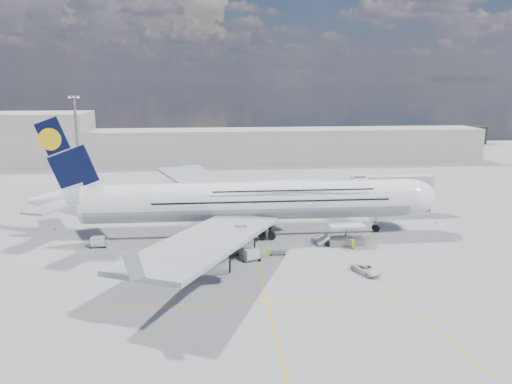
{
  "coord_description": "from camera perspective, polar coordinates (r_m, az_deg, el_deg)",
  "views": [
    {
      "loc": [
        -7.16,
        -81.71,
        29.31
      ],
      "look_at": [
        1.09,
        8.0,
        8.91
      ],
      "focal_mm": 35.0,
      "sensor_mm": 36.0,
      "label": 1
    }
  ],
  "objects": [
    {
      "name": "dolly_back",
      "position": [
        93.7,
        -17.62,
        -5.42
      ],
      "size": [
        3.16,
        1.8,
        1.95
      ],
      "rotation": [
        0.0,
        0.0,
        0.05
      ],
      "color": "gray",
      "rests_on": "ground"
    },
    {
      "name": "dolly_row_a",
      "position": [
        85.1,
        -7.04,
        -7.24
      ],
      "size": [
        3.34,
        2.53,
        0.44
      ],
      "rotation": [
        0.0,
        0.0,
        0.36
      ],
      "color": "gray",
      "rests_on": "ground"
    },
    {
      "name": "taxi_line_main",
      "position": [
        87.1,
        -0.23,
        -6.9
      ],
      "size": [
        0.25,
        220.0,
        0.01
      ],
      "primitive_type": "cube",
      "color": "#EAA60C",
      "rests_on": "ground"
    },
    {
      "name": "tree_line",
      "position": [
        228.07,
        6.75,
        6.3
      ],
      "size": [
        160.0,
        6.0,
        8.0
      ],
      "primitive_type": "cube",
      "color": "#193814",
      "rests_on": "ground"
    },
    {
      "name": "baggage_tug",
      "position": [
        85.63,
        -9.33,
        -6.86
      ],
      "size": [
        3.15,
        1.96,
        1.83
      ],
      "rotation": [
        0.0,
        0.0,
        0.22
      ],
      "color": "white",
      "rests_on": "ground"
    },
    {
      "name": "crew_tug",
      "position": [
        84.45,
        1.39,
        -6.93
      ],
      "size": [
        1.17,
        0.74,
        1.74
      ],
      "primitive_type": "imported",
      "rotation": [
        0.0,
        0.0,
        0.08
      ],
      "color": "#A1F619",
      "rests_on": "ground"
    },
    {
      "name": "light_mast",
      "position": [
        131.88,
        -19.71,
        5.0
      ],
      "size": [
        3.0,
        0.7,
        25.5
      ],
      "color": "gray",
      "rests_on": "ground"
    },
    {
      "name": "cone_wing_right_outer",
      "position": [
        76.07,
        -9.6,
        -9.89
      ],
      "size": [
        0.4,
        0.4,
        0.51
      ],
      "color": "orange",
      "rests_on": "ground"
    },
    {
      "name": "crew_loader",
      "position": [
        90.57,
        11.1,
        -5.8
      ],
      "size": [
        0.98,
        1.05,
        1.71
      ],
      "primitive_type": "imported",
      "rotation": [
        0.0,
        0.0,
        -1.04
      ],
      "color": "#CDE117",
      "rests_on": "ground"
    },
    {
      "name": "crew_nose",
      "position": [
        95.51,
        12.69,
        -4.93
      ],
      "size": [
        0.69,
        0.6,
        1.6
      ],
      "primitive_type": "imported",
      "rotation": [
        0.0,
        0.0,
        0.47
      ],
      "color": "#B4E418",
      "rests_on": "ground"
    },
    {
      "name": "terminal",
      "position": [
        178.38,
        -2.92,
        5.23
      ],
      "size": [
        180.0,
        16.0,
        12.0
      ],
      "primitive_type": "cube",
      "color": "#B2AD9E",
      "rests_on": "ground"
    },
    {
      "name": "dolly_nose_near",
      "position": [
        82.98,
        -0.51,
        -7.14
      ],
      "size": [
        3.53,
        2.71,
        1.99
      ],
      "rotation": [
        0.0,
        0.0,
        0.38
      ],
      "color": "gray",
      "rests_on": "ground"
    },
    {
      "name": "catering_truck_outer",
      "position": [
        125.32,
        -6.02,
        0.01
      ],
      "size": [
        6.8,
        3.31,
        3.91
      ],
      "rotation": [
        0.0,
        0.0,
        0.16
      ],
      "color": "gray",
      "rests_on": "ground"
    },
    {
      "name": "airliner",
      "position": [
        94.7,
        -0.61,
        -0.95
      ],
      "size": [
        77.26,
        79.15,
        23.71
      ],
      "color": "white",
      "rests_on": "ground"
    },
    {
      "name": "dolly_row_b",
      "position": [
        81.27,
        -8.93,
        -7.68
      ],
      "size": [
        3.76,
        2.75,
        2.13
      ],
      "rotation": [
        0.0,
        0.0,
        -0.32
      ],
      "color": "gray",
      "rests_on": "ground"
    },
    {
      "name": "service_van",
      "position": [
        79.64,
        12.48,
        -8.6
      ],
      "size": [
        4.23,
        5.67,
        1.43
      ],
      "primitive_type": "imported",
      "rotation": [
        0.0,
        0.0,
        0.41
      ],
      "color": "silver",
      "rests_on": "ground"
    },
    {
      "name": "jet_bridge",
      "position": [
        111.38,
        14.25,
        0.73
      ],
      "size": [
        18.8,
        12.1,
        8.5
      ],
      "color": "#B7B7BC",
      "rests_on": "ground"
    },
    {
      "name": "cone_wing_left_outer",
      "position": [
        126.83,
        -6.54,
        -0.56
      ],
      "size": [
        0.46,
        0.46,
        0.59
      ],
      "color": "orange",
      "rests_on": "ground"
    },
    {
      "name": "ground",
      "position": [
        87.1,
        -0.23,
        -6.9
      ],
      "size": [
        300.0,
        300.0,
        0.0
      ],
      "primitive_type": "plane",
      "color": "gray",
      "rests_on": "ground"
    },
    {
      "name": "dolly_nose_far",
      "position": [
        86.09,
        2.43,
        -6.93
      ],
      "size": [
        2.94,
        1.72,
        0.42
      ],
      "rotation": [
        0.0,
        0.0,
        -0.07
      ],
      "color": "gray",
      "rests_on": "ground"
    },
    {
      "name": "cone_nose",
      "position": [
        110.18,
        19.85,
        -3.32
      ],
      "size": [
        0.4,
        0.4,
        0.51
      ],
      "color": "orange",
      "rests_on": "ground"
    },
    {
      "name": "cargo_loader",
      "position": [
        92.3,
        10.1,
        -5.14
      ],
      "size": [
        8.53,
        3.2,
        3.67
      ],
      "color": "silver",
      "rests_on": "ground"
    },
    {
      "name": "cone_wing_right_inner",
      "position": [
        89.46,
        -4.84,
        -6.25
      ],
      "size": [
        0.39,
        0.39,
        0.5
      ],
      "color": "orange",
      "rests_on": "ground"
    },
    {
      "name": "crew_wing",
      "position": [
        76.24,
        -8.46,
        -9.38
      ],
      "size": [
        0.42,
        0.91,
        1.52
      ],
      "primitive_type": "imported",
      "rotation": [
        0.0,
        0.0,
        1.52
      ],
      "color": "#B1E918",
      "rests_on": "ground"
    },
    {
      "name": "hangar",
      "position": [
        193.33,
        -24.31,
        5.6
      ],
      "size": [
        40.0,
        22.0,
        18.0
      ],
      "primitive_type": "cube",
      "color": "#B2AD9E",
      "rests_on": "ground"
    },
    {
      "name": "taxi_line_cross",
      "position": [
        68.68,
        1.26,
        -12.5
      ],
      "size": [
        120.0,
        0.25,
        0.01
      ],
      "primitive_type": "cube",
      "color": "#EAA60C",
      "rests_on": "ground"
    },
    {
      "name": "cone_wing_left_inner",
      "position": [
        106.76,
        -9.14,
        -3.18
      ],
      "size": [
        0.48,
        0.48,
        0.61
      ],
      "color": "orange",
      "rests_on": "ground"
    },
    {
      "name": "cone_tail",
      "position": [
        107.39,
        -22.04,
        -3.91
      ],
      "size": [
        0.38,
        0.38,
        0.48
      ],
      "color": "orange",
      "rests_on": "ground"
    },
    {
      "name": "dolly_row_c",
      "position": [
        85.76,
        -2.85,
        -7.03
      ],
      "size": [
        2.86,
        1.99,
        0.38
      ],
      "rotation": [
        0.0,
        0.0,
        0.26
      ],
      "color": "gray",
      "rests_on": "ground"
    },
    {
      "name": "crew_van",
      "position": [
        90.14,
        10.96,
        -5.86
      ],
      "size": [
        1.01,
        1.0,
        1.77
      ],
      "primitive_type": "imported",
      "rotation": [
        0.0,
        0.0,
        2.37
      ],
      "color": "#B0FF1A",
      "rests_on": "ground"
    },
    {
      "name": "taxi_line_diag",
      "position": [
        98.57,
        7.41,
        -4.65
      ],
      "size": [
        14.16,
        99.06,
        0.01
      ],
      "primitive_type": "cube",
      "rotation": [
        0.0,
        0.0,
        0.14
      ],
      "color": "#EAA60C",
      "rests_on": "ground"
    },
    {
      "name": "catering_truck_inner",
      "position": [
        105.81,
        -4.22,
        -2.28
      ],
      "size": [
        7.27,
        4.23,
        4.07
      ],
      "rotation": [
        0.0,
        0.0,
        0.29
      ],
      "color": "gray",
      "rests_on": "ground"
    }
  ]
}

